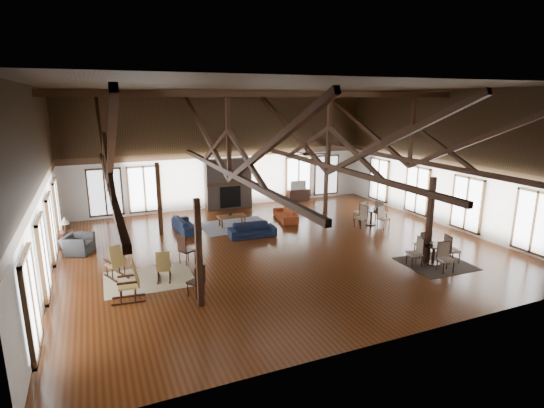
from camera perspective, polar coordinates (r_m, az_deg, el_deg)
name	(u,v)px	position (r m, az deg, el deg)	size (l,w,h in m)	color
floor	(281,247)	(16.52, 1.17, -5.80)	(16.00, 16.00, 0.00)	#592D12
ceiling	(281,87)	(15.56, 1.28, 15.48)	(16.00, 14.00, 0.02)	black
wall_back	(226,150)	(22.27, -6.26, 7.19)	(16.00, 0.02, 6.00)	silver
wall_front	(410,218)	(9.95, 18.04, -1.76)	(16.00, 0.02, 6.00)	silver
wall_left	(37,188)	(14.49, -29.01, 1.93)	(0.02, 14.00, 6.00)	silver
wall_right	(446,159)	(20.37, 22.31, 5.62)	(0.02, 14.00, 6.00)	silver
roof_truss	(281,143)	(15.63, 1.24, 8.24)	(15.60, 14.07, 3.14)	#31190D
post_grid	(281,209)	(16.07, 1.20, -0.68)	(8.16, 7.16, 3.05)	#31190D
fireplace	(228,184)	(22.22, -5.89, 2.72)	(2.50, 0.69, 2.60)	#64564C
ceiling_fan	(306,153)	(14.98, 4.58, 6.82)	(1.60, 1.60, 0.75)	black
sofa_navy_front	(252,230)	(17.66, -2.67, -3.53)	(1.94, 0.76, 0.57)	#121A32
sofa_navy_left	(186,225)	(18.79, -11.49, -2.73)	(0.76, 1.94, 0.57)	#131D36
sofa_orange	(286,214)	(20.07, 1.83, -1.39)	(0.74, 1.90, 0.56)	#983F1D
coffee_table	(232,217)	(19.17, -5.40, -1.73)	(1.27, 0.64, 0.48)	brown
vase	(230,214)	(19.15, -5.67, -1.31)	(0.16, 0.16, 0.17)	#B2B2B2
armchair	(78,244)	(17.33, -24.66, -4.97)	(0.92, 1.05, 0.69)	#2C2D2F
side_table_lamp	(66,236)	(18.11, -25.91, -3.92)	(0.48, 0.48, 1.23)	black
rocking_chair_a	(117,262)	(14.46, -20.17, -7.39)	(0.76, 0.98, 1.12)	olive
rocking_chair_b	(163,267)	(13.85, -14.39, -8.18)	(0.56, 0.83, 0.99)	olive
rocking_chair_c	(131,282)	(12.81, -18.38, -9.91)	(0.96, 0.58, 1.18)	olive
side_chair_a	(184,247)	(14.93, -11.69, -5.74)	(0.61, 0.61, 1.07)	black
side_chair_b	(198,279)	(12.54, -9.96, -9.89)	(0.56, 0.56, 0.96)	black
cafe_table_near	(434,250)	(15.74, 20.91, -5.86)	(1.94, 1.94, 0.99)	black
cafe_table_far	(371,214)	(19.78, 13.21, -1.36)	(1.91, 1.91, 0.98)	black
cup_near	(432,243)	(15.63, 20.67, -4.94)	(0.12, 0.12, 0.10)	#B2B2B2
cup_far	(375,209)	(19.71, 13.62, -0.66)	(0.11, 0.11, 0.09)	#B2B2B2
tv_console	(298,195)	(24.00, 3.53, 1.23)	(1.26, 0.47, 0.63)	black
television	(298,185)	(23.87, 3.48, 2.57)	(0.90, 0.12, 0.52)	#B2B2B2
rug_tan	(149,279)	(14.26, -16.19, -9.66)	(2.72, 2.14, 0.01)	tan
rug_navy	(236,226)	(19.30, -4.92, -2.91)	(3.04, 2.28, 0.01)	#1A214B
rug_dark	(436,264)	(15.95, 21.19, -7.50)	(2.21, 2.01, 0.01)	black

